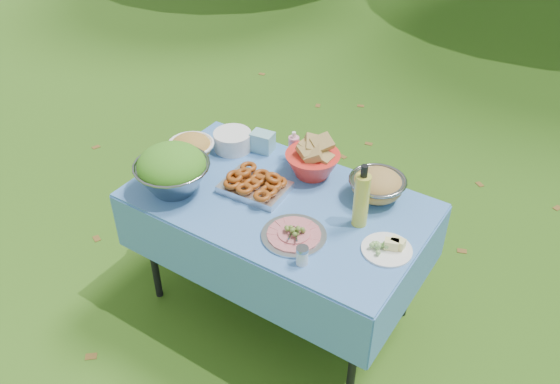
# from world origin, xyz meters

# --- Properties ---
(ground) EXTENTS (80.00, 80.00, 0.00)m
(ground) POSITION_xyz_m (0.00, 0.00, 0.00)
(ground) COLOR #1A3B0A
(ground) RESTS_ON ground
(picnic_table) EXTENTS (1.46, 0.86, 0.76)m
(picnic_table) POSITION_xyz_m (0.00, 0.00, 0.38)
(picnic_table) COLOR #84CBFF
(picnic_table) RESTS_ON ground
(salad_bowl) EXTENTS (0.42, 0.42, 0.25)m
(salad_bowl) POSITION_xyz_m (-0.48, -0.22, 0.88)
(salad_bowl) COLOR gray
(salad_bowl) RESTS_ON picnic_table
(pasta_bowl_white) EXTENTS (0.27, 0.27, 0.14)m
(pasta_bowl_white) POSITION_xyz_m (-0.60, 0.05, 0.83)
(pasta_bowl_white) COLOR white
(pasta_bowl_white) RESTS_ON picnic_table
(plate_stack) EXTENTS (0.23, 0.23, 0.10)m
(plate_stack) POSITION_xyz_m (-0.47, 0.25, 0.81)
(plate_stack) COLOR white
(plate_stack) RESTS_ON picnic_table
(wipes_box) EXTENTS (0.13, 0.10, 0.11)m
(wipes_box) POSITION_xyz_m (-0.32, 0.32, 0.82)
(wipes_box) COLOR #88C9D4
(wipes_box) RESTS_ON picnic_table
(sanitizer_bottle) EXTENTS (0.06, 0.06, 0.17)m
(sanitizer_bottle) POSITION_xyz_m (-0.13, 0.35, 0.84)
(sanitizer_bottle) COLOR pink
(sanitizer_bottle) RESTS_ON picnic_table
(bread_bowl) EXTENTS (0.33, 0.33, 0.19)m
(bread_bowl) POSITION_xyz_m (0.03, 0.28, 0.86)
(bread_bowl) COLOR red
(bread_bowl) RESTS_ON picnic_table
(pasta_bowl_steel) EXTENTS (0.29, 0.29, 0.15)m
(pasta_bowl_steel) POSITION_xyz_m (0.39, 0.28, 0.84)
(pasta_bowl_steel) COLOR gray
(pasta_bowl_steel) RESTS_ON picnic_table
(fried_tray) EXTENTS (0.34, 0.25, 0.08)m
(fried_tray) POSITION_xyz_m (-0.14, -0.01, 0.80)
(fried_tray) COLOR silver
(fried_tray) RESTS_ON picnic_table
(charcuterie_platter) EXTENTS (0.33, 0.33, 0.07)m
(charcuterie_platter) POSITION_xyz_m (0.21, -0.19, 0.80)
(charcuterie_platter) COLOR #B1B5B9
(charcuterie_platter) RESTS_ON picnic_table
(oil_bottle) EXTENTS (0.10, 0.10, 0.33)m
(oil_bottle) POSITION_xyz_m (0.42, 0.05, 0.93)
(oil_bottle) COLOR gold
(oil_bottle) RESTS_ON picnic_table
(cheese_plate) EXTENTS (0.23, 0.23, 0.06)m
(cheese_plate) POSITION_xyz_m (0.61, -0.05, 0.79)
(cheese_plate) COLOR white
(cheese_plate) RESTS_ON picnic_table
(shaker) EXTENTS (0.07, 0.07, 0.09)m
(shaker) POSITION_xyz_m (0.33, -0.32, 0.81)
(shaker) COLOR silver
(shaker) RESTS_ON picnic_table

